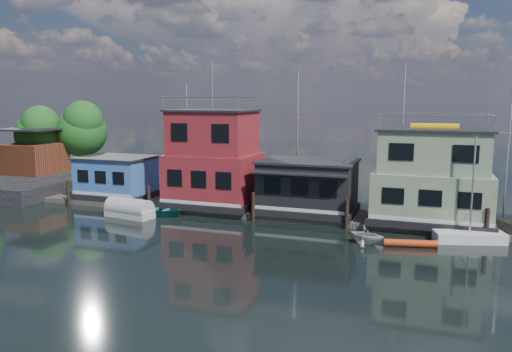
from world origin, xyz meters
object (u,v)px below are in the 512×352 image
at_px(houseboat_dark, 308,186).
at_px(tarp_runabout, 129,210).
at_px(houseboat_green, 432,178).
at_px(dinghy_white, 366,234).
at_px(day_sailer, 469,236).
at_px(red_kayak, 410,243).
at_px(houseboat_blue, 117,177).
at_px(houseboat_red, 213,160).
at_px(dinghy_teal, 157,209).

relative_size(houseboat_dark, tarp_runabout, 1.79).
xyz_separation_m(houseboat_green, dinghy_white, (-3.76, -5.94, -2.93)).
bearing_deg(houseboat_dark, day_sailer, -16.10).
distance_m(dinghy_white, tarp_runabout, 18.32).
relative_size(dinghy_white, day_sailer, 0.35).
distance_m(houseboat_green, tarp_runabout, 22.75).
bearing_deg(red_kayak, dinghy_white, 172.38).
xyz_separation_m(houseboat_blue, houseboat_red, (9.50, 0.00, 1.90)).
distance_m(houseboat_dark, day_sailer, 12.11).
xyz_separation_m(houseboat_red, red_kayak, (15.96, -5.73, -3.87)).
bearing_deg(red_kayak, day_sailer, 22.28).
bearing_deg(day_sailer, houseboat_red, 153.83).
bearing_deg(houseboat_dark, dinghy_white, -48.45).
xyz_separation_m(houseboat_dark, red_kayak, (7.96, -5.71, -2.18)).
bearing_deg(houseboat_green, red_kayak, -100.28).
bearing_deg(tarp_runabout, day_sailer, 12.43).
distance_m(houseboat_blue, houseboat_dark, 17.50).
bearing_deg(dinghy_white, tarp_runabout, 100.43).
distance_m(houseboat_blue, dinghy_teal, 7.26).
xyz_separation_m(houseboat_red, dinghy_white, (13.24, -5.94, -3.48)).
relative_size(houseboat_red, day_sailer, 1.73).
distance_m(houseboat_red, houseboat_dark, 8.18).
xyz_separation_m(houseboat_dark, houseboat_green, (9.00, 0.02, 1.13)).
bearing_deg(houseboat_red, day_sailer, -9.71).
bearing_deg(houseboat_blue, day_sailer, -6.56).
relative_size(houseboat_red, dinghy_teal, 2.67).
xyz_separation_m(dinghy_white, day_sailer, (6.23, 2.61, -0.21)).
distance_m(houseboat_blue, houseboat_green, 26.53).
relative_size(houseboat_dark, red_kayak, 2.28).
bearing_deg(houseboat_green, houseboat_dark, -179.88).
distance_m(houseboat_dark, dinghy_teal, 12.01).
distance_m(houseboat_green, red_kayak, 6.70).
xyz_separation_m(day_sailer, red_kayak, (-3.51, -2.40, -0.17)).
distance_m(houseboat_red, dinghy_teal, 6.03).
bearing_deg(houseboat_blue, dinghy_white, -14.63).
distance_m(houseboat_green, dinghy_teal, 20.87).
height_order(houseboat_red, dinghy_teal, houseboat_red).
xyz_separation_m(houseboat_dark, tarp_runabout, (-13.04, -4.76, -1.82)).
relative_size(houseboat_red, houseboat_green, 1.41).
height_order(houseboat_red, houseboat_dark, houseboat_red).
xyz_separation_m(houseboat_red, houseboat_dark, (8.00, -0.02, -1.69)).
xyz_separation_m(houseboat_blue, day_sailer, (28.97, -3.33, -1.80)).
bearing_deg(red_kayak, houseboat_red, 148.23).
relative_size(houseboat_green, dinghy_teal, 1.89).
bearing_deg(houseboat_dark, houseboat_green, 0.12).
height_order(houseboat_green, tarp_runabout, houseboat_green).
relative_size(houseboat_red, tarp_runabout, 2.87).
relative_size(houseboat_blue, houseboat_green, 0.76).
xyz_separation_m(houseboat_blue, dinghy_teal, (6.15, -3.44, -1.75)).
distance_m(houseboat_green, day_sailer, 5.20).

